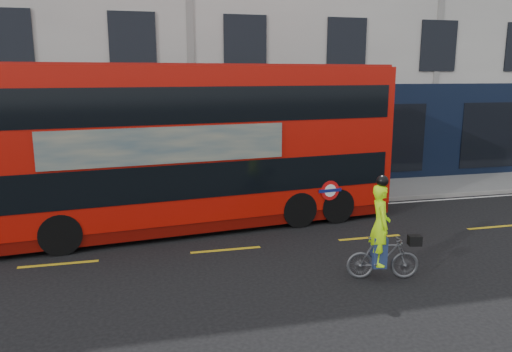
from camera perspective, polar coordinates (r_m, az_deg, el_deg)
name	(u,v)px	position (r m, az deg, el deg)	size (l,w,h in m)	color
ground	(238,272)	(11.47, -2.06, -10.94)	(120.00, 120.00, 0.00)	black
pavement	(199,200)	(17.55, -6.49, -2.77)	(60.00, 3.00, 0.12)	gray
kerb	(206,211)	(16.11, -5.78, -4.05)	(60.00, 0.12, 0.13)	gray
building_terrace	(176,2)	(23.62, -9.13, 19.00)	(50.00, 10.07, 15.00)	beige
road_edge_line	(207,216)	(15.85, -5.61, -4.55)	(58.00, 0.10, 0.01)	silver
lane_dashes	(226,250)	(12.84, -3.47, -8.42)	(58.00, 0.12, 0.01)	gold
bus	(198,145)	(14.43, -6.70, 3.53)	(11.77, 3.90, 4.66)	#B00F07
cyclist	(382,244)	(11.19, 14.20, -7.53)	(1.64, 0.80, 2.31)	#4B4D50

